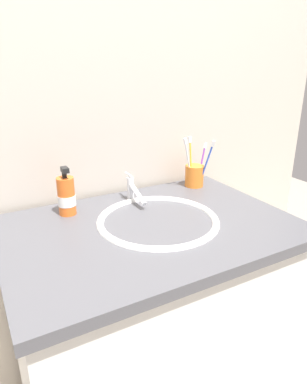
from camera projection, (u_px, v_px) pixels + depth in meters
The scene contains 10 objects.
tiled_wall_back at pixel (104, 104), 1.26m from camera, with size 2.11×0.04×2.40m, color beige.
vanity_counter at pixel (151, 332), 1.24m from camera, with size 0.91×0.63×0.86m.
sink_basin at pixel (158, 234), 1.13m from camera, with size 0.40×0.40×0.13m.
faucet at pixel (133, 190), 1.25m from camera, with size 0.02×0.15×0.10m.
toothbrush_cup at pixel (194, 176), 1.41m from camera, with size 0.08×0.08×0.09m, color orange.
toothbrush_blue at pixel (207, 161), 1.36m from camera, with size 0.04×0.06×0.19m.
toothbrush_yellow at pixel (191, 158), 1.37m from camera, with size 0.03×0.01×0.21m.
toothbrush_white at pixel (188, 160), 1.36m from camera, with size 0.06×0.02×0.20m.
toothbrush_purple at pixel (202, 160), 1.42m from camera, with size 0.05×0.02×0.17m.
soap_dispenser at pixel (66, 196), 1.14m from camera, with size 0.06×0.06×0.17m.
Camera 1 is at (-0.47, -0.86, 1.35)m, focal length 32.23 mm.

